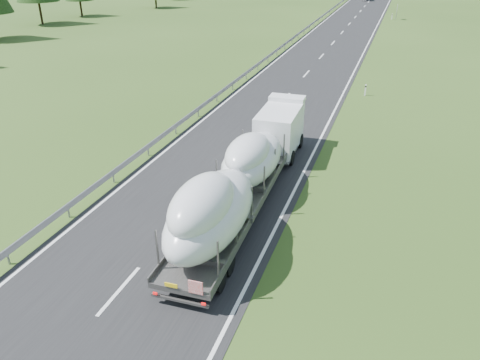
% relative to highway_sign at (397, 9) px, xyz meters
% --- Properties ---
extents(ground, '(400.00, 400.00, 0.00)m').
position_rel_highway_sign_xyz_m(ground, '(-7.20, -80.00, -1.81)').
color(ground, '#2C4517').
rests_on(ground, ground).
extents(road_surface, '(10.00, 400.00, 0.02)m').
position_rel_highway_sign_xyz_m(road_surface, '(-7.20, 20.00, -1.80)').
color(road_surface, black).
rests_on(road_surface, ground).
extents(guardrail, '(0.10, 400.00, 0.76)m').
position_rel_highway_sign_xyz_m(guardrail, '(-12.50, 19.94, -1.21)').
color(guardrail, slate).
rests_on(guardrail, ground).
extents(highway_sign, '(0.08, 0.90, 2.60)m').
position_rel_highway_sign_xyz_m(highway_sign, '(0.00, 0.00, 0.00)').
color(highway_sign, slate).
rests_on(highway_sign, ground).
extents(boat_truck, '(3.05, 17.64, 4.05)m').
position_rel_highway_sign_xyz_m(boat_truck, '(-4.68, -72.65, 0.30)').
color(boat_truck, white).
rests_on(boat_truck, ground).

